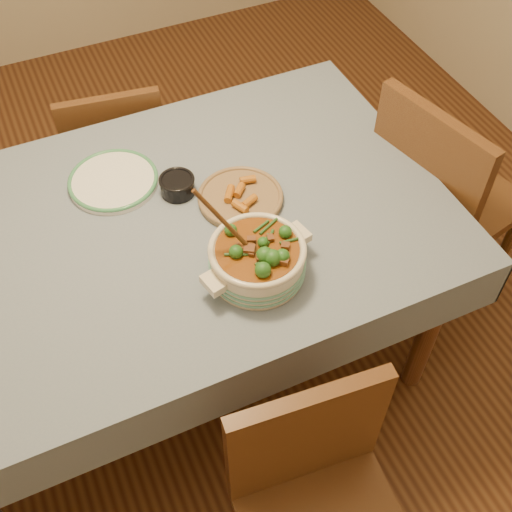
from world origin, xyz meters
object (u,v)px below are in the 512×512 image
(fried_plate, at_px, (240,196))
(chair_far, at_px, (118,155))
(dining_table, at_px, (170,245))
(stew_casserole, at_px, (257,257))
(chair_right, at_px, (437,197))
(condiment_bowl, at_px, (177,184))
(white_plate, at_px, (113,181))
(chair_near, at_px, (318,501))

(fried_plate, bearing_deg, chair_far, 107.96)
(dining_table, xyz_separation_m, fried_plate, (0.24, 0.00, 0.11))
(dining_table, height_order, fried_plate, fried_plate)
(stew_casserole, distance_m, chair_right, 0.86)
(dining_table, bearing_deg, condiment_bowl, 56.47)
(fried_plate, relative_size, chair_far, 0.33)
(stew_casserole, height_order, white_plate, stew_casserole)
(stew_casserole, xyz_separation_m, condiment_bowl, (-0.09, 0.39, -0.03))
(chair_right, bearing_deg, chair_near, 117.69)
(chair_far, bearing_deg, chair_near, 100.98)
(stew_casserole, xyz_separation_m, chair_near, (-0.08, -0.55, -0.33))
(dining_table, relative_size, fried_plate, 6.31)
(dining_table, height_order, chair_near, chair_near)
(white_plate, bearing_deg, chair_far, 77.90)
(chair_right, bearing_deg, white_plate, 60.73)
(chair_far, bearing_deg, condiment_bowl, 104.62)
(stew_casserole, height_order, chair_near, stew_casserole)
(white_plate, height_order, chair_right, chair_right)
(fried_plate, bearing_deg, condiment_bowl, 145.05)
(condiment_bowl, relative_size, chair_far, 0.14)
(dining_table, distance_m, chair_near, 0.84)
(chair_far, bearing_deg, white_plate, 85.98)
(stew_casserole, relative_size, white_plate, 1.00)
(fried_plate, xyz_separation_m, chair_near, (-0.15, -0.83, -0.28))
(fried_plate, bearing_deg, white_plate, 145.12)
(condiment_bowl, height_order, chair_right, chair_right)
(chair_far, xyz_separation_m, chair_near, (0.08, -1.53, 0.04))
(dining_table, relative_size, chair_right, 1.76)
(stew_casserole, xyz_separation_m, fried_plate, (0.07, 0.27, -0.05))
(condiment_bowl, bearing_deg, chair_right, -12.04)
(fried_plate, distance_m, chair_right, 0.76)
(stew_casserole, bearing_deg, condiment_bowl, 103.15)
(white_plate, xyz_separation_m, fried_plate, (0.33, -0.23, 0.00))
(stew_casserole, bearing_deg, chair_near, -98.35)
(dining_table, xyz_separation_m, condiment_bowl, (0.08, 0.12, 0.12))
(stew_casserole, distance_m, fried_plate, 0.29)
(chair_near, bearing_deg, chair_right, 45.82)
(chair_near, distance_m, chair_right, 1.15)
(condiment_bowl, bearing_deg, chair_near, -89.41)
(white_plate, relative_size, chair_far, 0.42)
(fried_plate, bearing_deg, stew_casserole, -104.28)
(white_plate, distance_m, chair_near, 1.10)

